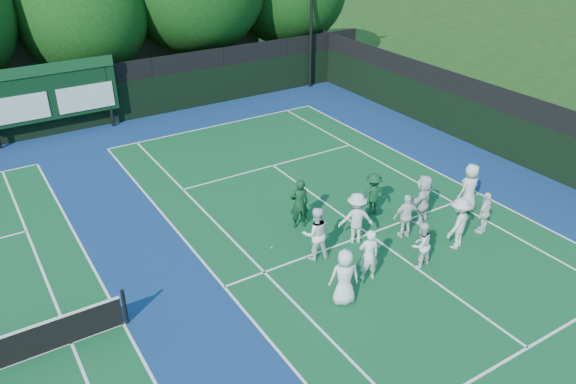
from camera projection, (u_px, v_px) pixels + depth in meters
ground at (388, 248)px, 18.41m from camera, size 120.00×120.00×0.00m
court_apron at (208, 293)px, 16.35m from camera, size 34.00×32.00×0.01m
near_court at (369, 234)px, 19.15m from camera, size 11.05×23.85×0.01m
back_fence at (74, 103)px, 26.92m from camera, size 34.00×0.08×3.00m
divider_fence_right at (544, 143)px, 22.72m from camera, size 0.08×32.00×3.00m
scoreboard at (50, 93)px, 25.74m from camera, size 6.00×0.21×3.55m
clubhouse at (107, 45)px, 34.46m from camera, size 18.00×6.00×4.00m
tree_c at (85, 17)px, 28.99m from camera, size 6.64×6.64×8.08m
tennis_ball_0 at (361, 238)px, 18.88m from camera, size 0.07×0.07×0.07m
tennis_ball_1 at (410, 205)px, 20.84m from camera, size 0.07×0.07×0.07m
tennis_ball_2 at (436, 233)px, 19.19m from camera, size 0.07×0.07×0.07m
tennis_ball_3 at (272, 248)px, 18.38m from camera, size 0.07×0.07×0.07m
tennis_ball_4 at (367, 219)px, 19.95m from camera, size 0.07×0.07×0.07m
tennis_ball_5 at (469, 216)px, 20.16m from camera, size 0.07×0.07×0.07m
player_front_0 at (344, 277)px, 15.60m from camera, size 1.00×0.84×1.74m
player_front_1 at (369, 255)px, 16.57m from camera, size 0.72×0.59×1.71m
player_front_2 at (421, 245)px, 17.21m from camera, size 0.78×0.63×1.54m
player_front_3 at (459, 223)px, 18.07m from camera, size 1.31×0.97×1.80m
player_front_4 at (485, 213)px, 18.94m from camera, size 0.96×0.60×1.52m
player_back_0 at (316, 234)px, 17.52m from camera, size 1.04×0.92×1.81m
player_back_1 at (356, 218)px, 18.35m from camera, size 1.33×1.09×1.80m
player_back_2 at (406, 216)px, 18.68m from camera, size 1.00×0.63×1.59m
player_back_3 at (423, 199)px, 19.52m from camera, size 1.74×1.12×1.80m
player_back_4 at (470, 188)px, 20.19m from camera, size 0.93×0.63×1.84m
coach_left at (299, 204)px, 19.17m from camera, size 0.76×0.61×1.83m
coach_right at (373, 194)px, 20.04m from camera, size 1.15×0.86×1.59m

